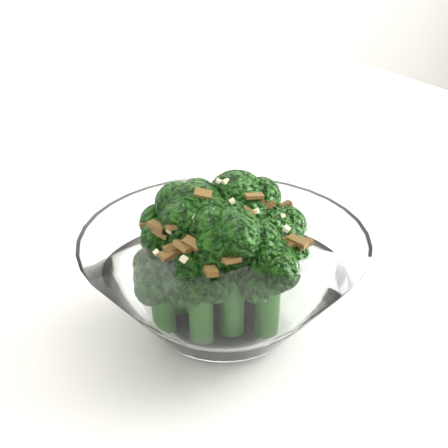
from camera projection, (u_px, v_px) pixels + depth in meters
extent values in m
cube|color=white|center=(145.00, 292.00, 0.58)|extent=(1.40, 1.15, 0.04)
cylinder|color=white|center=(329.00, 282.00, 1.27)|extent=(0.04, 0.04, 0.71)
cylinder|color=white|center=(224.00, 322.00, 0.50)|extent=(0.08, 0.08, 0.01)
cylinder|color=#1F5316|center=(176.00, 281.00, 0.49)|extent=(0.02, 0.02, 0.05)
sphere|color=#194B0E|center=(175.00, 238.00, 0.48)|extent=(0.04, 0.04, 0.04)
cylinder|color=#1F5316|center=(163.00, 309.00, 0.47)|extent=(0.02, 0.02, 0.04)
sphere|color=#194B0E|center=(162.00, 276.00, 0.46)|extent=(0.04, 0.04, 0.04)
cylinder|color=#1F5316|center=(201.00, 315.00, 0.46)|extent=(0.02, 0.02, 0.05)
sphere|color=#194B0E|center=(200.00, 274.00, 0.45)|extent=(0.04, 0.04, 0.04)
cylinder|color=#1F5316|center=(232.00, 294.00, 0.47)|extent=(0.02, 0.02, 0.07)
sphere|color=#194B0E|center=(233.00, 238.00, 0.44)|extent=(0.04, 0.04, 0.04)
cylinder|color=#1F5316|center=(267.00, 278.00, 0.49)|extent=(0.02, 0.02, 0.05)
sphere|color=#194B0E|center=(268.00, 234.00, 0.48)|extent=(0.04, 0.04, 0.04)
cylinder|color=#1F5316|center=(236.00, 257.00, 0.50)|extent=(0.02, 0.02, 0.07)
sphere|color=#194B0E|center=(237.00, 200.00, 0.48)|extent=(0.04, 0.04, 0.04)
cylinder|color=#1F5316|center=(268.00, 308.00, 0.47)|extent=(0.02, 0.02, 0.05)
sphere|color=#194B0E|center=(269.00, 266.00, 0.45)|extent=(0.04, 0.04, 0.04)
cylinder|color=#1F5316|center=(217.00, 261.00, 0.53)|extent=(0.02, 0.02, 0.04)
sphere|color=#194B0E|center=(217.00, 228.00, 0.51)|extent=(0.04, 0.04, 0.04)
cylinder|color=#1F5316|center=(196.00, 271.00, 0.49)|extent=(0.02, 0.02, 0.07)
sphere|color=#194B0E|center=(195.00, 214.00, 0.47)|extent=(0.05, 0.05, 0.05)
cube|color=brown|center=(283.00, 206.00, 0.48)|extent=(0.01, 0.01, 0.01)
cube|color=brown|center=(176.00, 227.00, 0.44)|extent=(0.01, 0.01, 0.01)
cube|color=brown|center=(298.00, 241.00, 0.45)|extent=(0.01, 0.01, 0.01)
cube|color=brown|center=(246.00, 213.00, 0.45)|extent=(0.01, 0.01, 0.01)
cube|color=brown|center=(231.00, 260.00, 0.43)|extent=(0.01, 0.01, 0.01)
cube|color=brown|center=(182.00, 246.00, 0.43)|extent=(0.01, 0.01, 0.01)
cube|color=brown|center=(236.00, 233.00, 0.43)|extent=(0.01, 0.01, 0.01)
cube|color=brown|center=(176.00, 202.00, 0.49)|extent=(0.01, 0.01, 0.01)
cube|color=brown|center=(174.00, 202.00, 0.49)|extent=(0.01, 0.01, 0.01)
cube|color=brown|center=(169.00, 253.00, 0.43)|extent=(0.02, 0.01, 0.01)
cube|color=brown|center=(203.00, 194.00, 0.45)|extent=(0.01, 0.01, 0.01)
cube|color=brown|center=(199.00, 191.00, 0.48)|extent=(0.01, 0.01, 0.01)
cube|color=brown|center=(288.00, 242.00, 0.45)|extent=(0.01, 0.01, 0.01)
cube|color=brown|center=(226.00, 223.00, 0.43)|extent=(0.01, 0.01, 0.01)
cube|color=brown|center=(254.00, 196.00, 0.45)|extent=(0.01, 0.01, 0.00)
cube|color=brown|center=(268.00, 203.00, 0.47)|extent=(0.01, 0.01, 0.01)
cube|color=brown|center=(287.00, 208.00, 0.48)|extent=(0.01, 0.01, 0.00)
cube|color=brown|center=(238.00, 188.00, 0.48)|extent=(0.01, 0.01, 0.01)
cube|color=brown|center=(249.00, 194.00, 0.49)|extent=(0.01, 0.01, 0.01)
cube|color=brown|center=(211.00, 271.00, 0.42)|extent=(0.01, 0.01, 0.01)
cube|color=brown|center=(248.00, 188.00, 0.47)|extent=(0.01, 0.02, 0.00)
cube|color=brown|center=(223.00, 185.00, 0.47)|extent=(0.01, 0.02, 0.01)
cube|color=brown|center=(193.00, 244.00, 0.43)|extent=(0.01, 0.02, 0.01)
cube|color=brown|center=(288.00, 217.00, 0.48)|extent=(0.01, 0.01, 0.01)
cube|color=brown|center=(157.00, 226.00, 0.45)|extent=(0.01, 0.01, 0.01)
cube|color=brown|center=(255.00, 203.00, 0.46)|extent=(0.01, 0.01, 0.01)
cube|color=brown|center=(273.00, 198.00, 0.50)|extent=(0.01, 0.01, 0.00)
cube|color=brown|center=(304.00, 244.00, 0.45)|extent=(0.01, 0.01, 0.01)
cube|color=brown|center=(145.00, 223.00, 0.48)|extent=(0.01, 0.01, 0.01)
cube|color=brown|center=(161.00, 234.00, 0.45)|extent=(0.01, 0.01, 0.01)
cube|color=brown|center=(243.00, 191.00, 0.49)|extent=(0.01, 0.01, 0.00)
cube|color=brown|center=(173.00, 247.00, 0.43)|extent=(0.01, 0.01, 0.01)
cube|color=beige|center=(202.00, 192.00, 0.46)|extent=(0.00, 0.00, 0.00)
cube|color=beige|center=(218.00, 181.00, 0.46)|extent=(0.00, 0.00, 0.00)
cube|color=beige|center=(286.00, 229.00, 0.45)|extent=(0.01, 0.01, 0.00)
cube|color=beige|center=(196.00, 218.00, 0.44)|extent=(0.01, 0.01, 0.01)
cube|color=beige|center=(184.00, 259.00, 0.42)|extent=(0.01, 0.01, 0.01)
cube|color=beige|center=(281.00, 209.00, 0.49)|extent=(0.00, 0.00, 0.00)
cube|color=beige|center=(282.00, 216.00, 0.46)|extent=(0.00, 0.00, 0.00)
cube|color=beige|center=(232.00, 201.00, 0.44)|extent=(0.00, 0.00, 0.00)
cube|color=beige|center=(156.00, 253.00, 0.44)|extent=(0.01, 0.00, 0.00)
cube|color=beige|center=(225.00, 182.00, 0.46)|extent=(0.01, 0.01, 0.01)
cube|color=beige|center=(206.00, 234.00, 0.43)|extent=(0.00, 0.01, 0.00)
cube|color=beige|center=(260.00, 194.00, 0.47)|extent=(0.01, 0.00, 0.00)
cube|color=beige|center=(170.00, 230.00, 0.44)|extent=(0.01, 0.01, 0.00)
cube|color=beige|center=(273.00, 204.00, 0.49)|extent=(0.00, 0.00, 0.00)
cube|color=beige|center=(256.00, 212.00, 0.45)|extent=(0.01, 0.01, 0.00)
cube|color=beige|center=(182.00, 196.00, 0.49)|extent=(0.01, 0.01, 0.00)
cube|color=beige|center=(228.00, 184.00, 0.47)|extent=(0.00, 0.00, 0.00)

